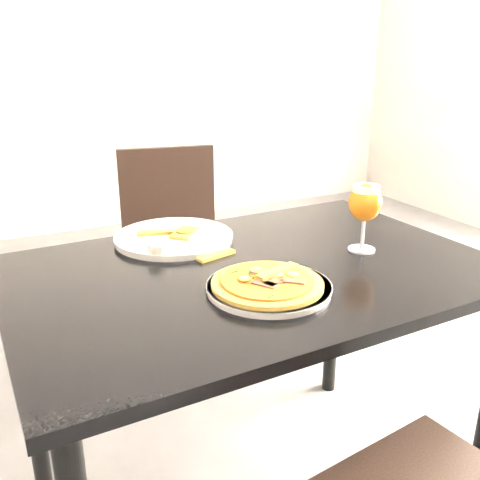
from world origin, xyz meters
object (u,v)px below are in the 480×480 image
dining_table (254,299)px  chair_far (174,250)px  beer_glass (365,203)px  pizza (268,282)px

dining_table → chair_far: size_ratio=1.37×
dining_table → chair_far: (0.08, 0.85, -0.17)m
dining_table → beer_glass: 0.39m
beer_glass → dining_table: bearing=175.0°
pizza → beer_glass: (0.36, 0.12, 0.11)m
dining_table → chair_far: chair_far is taller
pizza → beer_glass: beer_glass is taller
chair_far → dining_table: bearing=-85.2°
chair_far → beer_glass: size_ratio=4.84×
beer_glass → chair_far: bearing=104.9°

